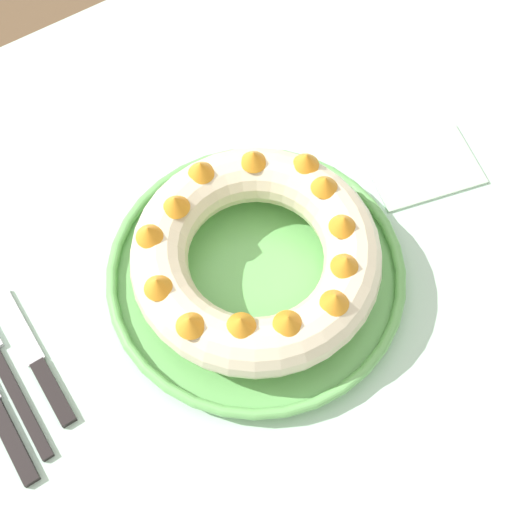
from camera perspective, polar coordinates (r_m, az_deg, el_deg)
ground_plane at (r=1.50m, az=-0.05°, el=-15.53°), size 8.00×8.00×0.00m
dining_table at (r=0.88m, az=-0.09°, el=-6.82°), size 1.26×1.03×0.74m
serving_dish at (r=0.80m, az=0.00°, el=-1.44°), size 0.33×0.33×0.03m
bundt_cake at (r=0.76m, az=-0.00°, el=0.06°), size 0.27×0.27×0.08m
fork at (r=0.81m, az=-19.52°, el=-8.64°), size 0.02×0.19×0.01m
cake_knife at (r=0.80m, az=-17.01°, el=-8.32°), size 0.02×0.17×0.01m
napkin at (r=0.91m, az=13.19°, el=6.93°), size 0.15×0.12×0.00m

